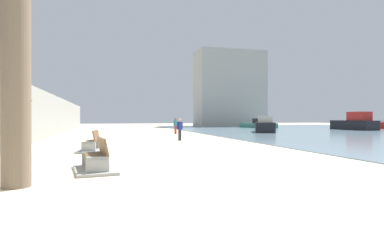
{
  "coord_description": "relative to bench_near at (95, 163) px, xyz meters",
  "views": [
    {
      "loc": [
        -2.97,
        -8.61,
        1.56
      ],
      "look_at": [
        2.78,
        12.82,
        1.4
      ],
      "focal_mm": 30.37,
      "sensor_mm": 36.0,
      "label": 1
    }
  ],
  "objects": [
    {
      "name": "person_standing",
      "position": [
        6.7,
        20.07,
        0.65
      ],
      "size": [
        0.43,
        0.37,
        1.55
      ],
      "color": "#B22D33",
      "rests_on": "ground"
    },
    {
      "name": "boat_far_left",
      "position": [
        22.5,
        34.39,
        0.32
      ],
      "size": [
        3.73,
        6.63,
        1.41
      ],
      "color": "#337060",
      "rests_on": "water_bay"
    },
    {
      "name": "boat_mid_bay",
      "position": [
        30.48,
        24.02,
        0.64
      ],
      "size": [
        2.45,
        5.99,
        2.25
      ],
      "color": "black",
      "rests_on": "water_bay"
    },
    {
      "name": "bench_near",
      "position": [
        0.0,
        0.0,
        0.0
      ],
      "size": [
        1.38,
        2.23,
        0.98
      ],
      "color": "#9E9E99",
      "rests_on": "ground"
    },
    {
      "name": "person_walking",
      "position": [
        5.17,
        11.58,
        0.63
      ],
      "size": [
        0.47,
        0.32,
        1.51
      ],
      "color": "#333338",
      "rests_on": "ground"
    },
    {
      "name": "pedestrian_sign",
      "position": [
        -3.29,
        6.05,
        1.47
      ],
      "size": [
        0.85,
        0.08,
        2.75
      ],
      "color": "slate",
      "rests_on": "ground"
    },
    {
      "name": "water_bay",
      "position": [
        27.24,
        16.73,
        -0.21
      ],
      "size": [
        36.0,
        68.0,
        0.04
      ],
      "primitive_type": "cube",
      "color": "#7A99A8",
      "rests_on": "ground"
    },
    {
      "name": "boat_nearest",
      "position": [
        37.67,
        26.86,
        0.45
      ],
      "size": [
        2.68,
        6.22,
        1.75
      ],
      "color": "red",
      "rests_on": "water_bay"
    },
    {
      "name": "boat_distant",
      "position": [
        16.43,
        20.95,
        0.46
      ],
      "size": [
        3.64,
        4.92,
        1.71
      ],
      "color": "black",
      "rests_on": "water_bay"
    },
    {
      "name": "ground_plane",
      "position": [
        3.24,
        16.73,
        -0.23
      ],
      "size": [
        120.0,
        120.0,
        0.0
      ],
      "primitive_type": "plane",
      "color": "beige"
    },
    {
      "name": "seawall",
      "position": [
        -4.26,
        16.73,
        1.5
      ],
      "size": [
        0.8,
        64.0,
        3.46
      ],
      "primitive_type": "cube",
      "color": "#9E9E99",
      "rests_on": "ground"
    },
    {
      "name": "bench_far",
      "position": [
        -0.33,
        5.82,
        0.0
      ],
      "size": [
        1.32,
        2.21,
        0.98
      ],
      "color": "#9E9E99",
      "rests_on": "ground"
    },
    {
      "name": "harbor_building",
      "position": [
        21.91,
        44.73,
        6.46
      ],
      "size": [
        12.0,
        6.0,
        13.38
      ],
      "primitive_type": "cube",
      "color": "#9E9E99",
      "rests_on": "ground"
    }
  ]
}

